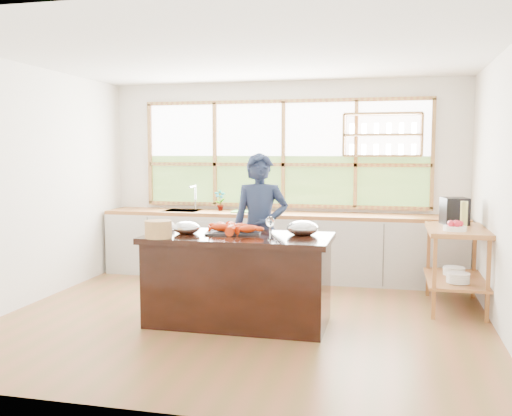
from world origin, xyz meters
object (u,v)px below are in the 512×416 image
(island, at_px, (238,279))
(espresso_machine, at_px, (455,211))
(cook, at_px, (260,230))
(wicker_basket, at_px, (158,229))

(island, xyz_separation_m, espresso_machine, (2.19, 1.40, 0.60))
(cook, height_order, espresso_machine, cook)
(espresso_machine, relative_size, wicker_basket, 1.17)
(island, bearing_deg, cook, 84.71)
(cook, relative_size, espresso_machine, 5.58)
(espresso_machine, bearing_deg, cook, -173.83)
(espresso_machine, height_order, wicker_basket, espresso_machine)
(island, height_order, espresso_machine, espresso_machine)
(island, xyz_separation_m, cook, (0.06, 0.70, 0.40))
(cook, relative_size, wicker_basket, 6.52)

